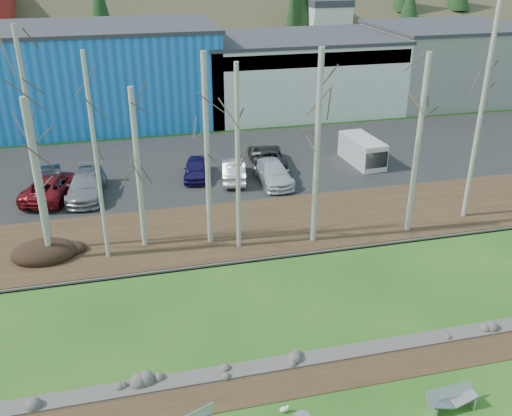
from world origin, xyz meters
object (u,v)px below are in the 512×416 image
object	(u,v)px
car_4	(196,169)
car_7	(273,172)
car_2	(51,186)
van_white	(363,151)
bench_damaged	(451,399)
car_1	(48,178)
seagull	(284,409)
car_3	(86,185)
car_6	(267,156)
car_5	(234,170)

from	to	relation	value
car_4	car_7	distance (m)	5.22
car_2	van_white	bearing A→B (deg)	-160.88
bench_damaged	car_1	bearing A→B (deg)	119.63
car_1	van_white	size ratio (longest dim) A/B	1.06
seagull	car_1	xyz separation A→B (m)	(-9.34, 22.13, 0.76)
car_1	car_3	xyz separation A→B (m)	(2.41, -1.79, -0.01)
car_7	van_white	bearing A→B (deg)	13.85
car_2	van_white	size ratio (longest dim) A/B	1.22
seagull	van_white	size ratio (longest dim) A/B	0.09
bench_damaged	car_6	size ratio (longest dim) A/B	0.37
car_3	car_7	world-z (taller)	car_3
car_3	van_white	size ratio (longest dim) A/B	1.19
seagull	car_4	size ratio (longest dim) A/B	0.10
car_5	car_7	xyz separation A→B (m)	(2.44, -1.02, 0.00)
car_5	van_white	xyz separation A→B (m)	(9.68, 0.81, 0.24)
car_4	car_7	size ratio (longest dim) A/B	0.80
car_7	car_6	bearing A→B (deg)	81.68
car_1	car_2	bearing A→B (deg)	96.56
seagull	car_6	xyz separation A→B (m)	(5.47, 22.94, 0.69)
car_2	car_6	xyz separation A→B (m)	(14.51, 2.22, -0.05)
car_1	car_5	xyz separation A→B (m)	(11.93, -1.31, -0.07)
car_1	van_white	distance (m)	21.62
car_2	car_3	world-z (taller)	car_3
car_4	car_5	xyz separation A→B (m)	(2.39, -0.96, 0.04)
car_2	car_4	world-z (taller)	car_2
bench_damaged	car_2	world-z (taller)	car_2
car_4	car_6	bearing A→B (deg)	24.22
bench_damaged	car_2	xyz separation A→B (m)	(-14.66, 21.89, 0.48)
car_1	car_7	xyz separation A→B (m)	(14.37, -2.33, -0.07)
car_5	car_4	bearing A→B (deg)	-11.97
car_3	car_4	bearing A→B (deg)	17.21
bench_damaged	seagull	size ratio (longest dim) A/B	4.87
car_2	car_7	size ratio (longest dim) A/B	1.11
car_1	car_6	bearing A→B (deg)	177.33
seagull	car_3	size ratio (longest dim) A/B	0.07
car_7	van_white	world-z (taller)	van_white
car_7	car_3	bearing A→B (deg)	177.10
car_5	car_6	xyz separation A→B (m)	(2.88, 2.13, -0.00)
car_1	car_6	distance (m)	14.84
bench_damaged	car_6	world-z (taller)	car_6
car_3	car_7	xyz separation A→B (m)	(11.97, -0.54, -0.06)
seagull	van_white	bearing A→B (deg)	58.93
bench_damaged	car_6	bearing A→B (deg)	87.27
car_1	car_7	size ratio (longest dim) A/B	0.97
car_3	car_4	xyz separation A→B (m)	(7.14, 1.44, -0.10)
bench_damaged	car_1	distance (m)	27.70
car_3	car_6	xyz separation A→B (m)	(12.41, 2.60, -0.06)
car_1	car_7	world-z (taller)	car_1
car_6	van_white	bearing A→B (deg)	175.73
seagull	car_6	bearing A→B (deg)	75.09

